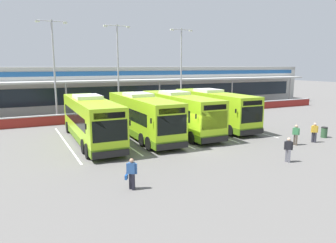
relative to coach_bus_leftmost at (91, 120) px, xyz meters
The scene contains 20 objects.
ground_plane 8.52m from the coach_bus_leftmost, 39.28° to the right, with size 200.00×200.00×0.00m, color #605E5B.
terminal_building 22.61m from the coach_bus_leftmost, 73.40° to the left, with size 70.00×13.00×6.00m.
red_barrier_wall 11.32m from the coach_bus_leftmost, 55.04° to the left, with size 60.00×0.40×1.10m.
coach_bus_leftmost is the anchor object (origin of this frame).
coach_bus_left_centre 4.49m from the coach_bus_leftmost, ahead, with size 3.03×12.19×3.78m.
coach_bus_centre 8.31m from the coach_bus_leftmost, ahead, with size 3.03×12.19×3.78m.
coach_bus_right_centre 12.86m from the coach_bus_leftmost, ahead, with size 3.03×12.19×3.78m.
bay_stripe_far_west 2.74m from the coach_bus_leftmost, 159.60° to the left, with size 0.14×13.00×0.01m, color silver.
bay_stripe_west 2.96m from the coach_bus_leftmost, 17.86° to the left, with size 0.14×13.00×0.01m, color silver.
bay_stripe_mid_west 6.73m from the coach_bus_leftmost, ahead, with size 0.14×13.00×0.01m, color silver.
bay_stripe_centre 10.82m from the coach_bus_leftmost, ahead, with size 0.14×13.00×0.01m, color silver.
bay_stripe_mid_east 14.97m from the coach_bus_leftmost, ahead, with size 0.14×13.00×0.01m, color silver.
pedestrian_with_handbag 11.02m from the coach_bus_leftmost, 92.48° to the right, with size 0.61×0.53×1.62m.
pedestrian_in_dark_coat 15.11m from the coach_bus_leftmost, 47.66° to the right, with size 0.46×0.43×1.62m.
pedestrian_near_bin 18.20m from the coach_bus_leftmost, 26.88° to the right, with size 0.50×0.41×1.62m.
pedestrian_approaching_bus 16.39m from the coach_bus_leftmost, 29.94° to the right, with size 0.42×0.46×1.62m.
lamp_post_west 12.18m from the coach_bus_leftmost, 96.37° to the left, with size 3.24×0.28×11.00m.
lamp_post_centre 14.14m from the coach_bus_leftmost, 62.69° to the left, with size 3.24×0.28×11.00m.
lamp_post_east 19.64m from the coach_bus_leftmost, 38.80° to the left, with size 3.24×0.28×11.00m.
litter_bin 19.98m from the coach_bus_leftmost, 21.76° to the right, with size 0.54×0.54×0.93m.
Camera 1 is at (-11.95, -19.97, 6.16)m, focal length 33.52 mm.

